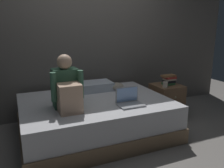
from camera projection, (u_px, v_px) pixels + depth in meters
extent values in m
plane|color=gray|center=(117.00, 140.00, 3.10)|extent=(8.00, 8.00, 0.00)
cube|color=#605B56|center=(88.00, 34.00, 3.83)|extent=(5.60, 0.10, 2.70)
cube|color=#7A6047|center=(96.00, 127.00, 3.26)|extent=(2.00, 1.50, 0.20)
cube|color=silver|center=(95.00, 110.00, 3.20)|extent=(1.96, 1.46, 0.30)
cube|color=brown|center=(166.00, 101.00, 3.85)|extent=(0.44, 0.44, 0.54)
sphere|color=gray|center=(175.00, 97.00, 3.63)|extent=(0.04, 0.04, 0.04)
cube|color=#38664C|center=(65.00, 88.00, 2.85)|extent=(0.30, 0.20, 0.48)
sphere|color=tan|center=(64.00, 62.00, 2.74)|extent=(0.18, 0.18, 0.18)
cube|color=tan|center=(70.00, 98.00, 2.67)|extent=(0.26, 0.24, 0.34)
cylinder|color=#38664C|center=(54.00, 87.00, 2.65)|extent=(0.07, 0.07, 0.34)
cylinder|color=#38664C|center=(81.00, 84.00, 2.77)|extent=(0.07, 0.07, 0.34)
cube|color=#9EA0A5|center=(131.00, 105.00, 2.92)|extent=(0.32, 0.22, 0.02)
cube|color=#9EA0A5|center=(127.00, 94.00, 2.99)|extent=(0.32, 0.01, 0.20)
cube|color=#8CB2EA|center=(127.00, 94.00, 2.99)|extent=(0.29, 0.00, 0.18)
cube|color=silver|center=(94.00, 86.00, 3.60)|extent=(0.56, 0.36, 0.13)
cube|color=#387042|center=(168.00, 84.00, 3.80)|extent=(0.18, 0.13, 0.03)
cube|color=black|center=(169.00, 81.00, 3.79)|extent=(0.17, 0.12, 0.04)
cube|color=beige|center=(169.00, 79.00, 3.79)|extent=(0.17, 0.13, 0.03)
cube|color=#9E2D28|center=(169.00, 77.00, 3.78)|extent=(0.18, 0.16, 0.03)
cube|color=brown|center=(169.00, 76.00, 3.77)|extent=(0.23, 0.13, 0.03)
cylinder|color=#BCB2A3|center=(165.00, 85.00, 3.62)|extent=(0.08, 0.08, 0.09)
ellipsoid|color=#4C6B56|center=(118.00, 86.00, 3.66)|extent=(0.18, 0.15, 0.10)
ellipsoid|color=#8E3D47|center=(115.00, 87.00, 3.62)|extent=(0.17, 0.14, 0.09)
ellipsoid|color=gray|center=(117.00, 86.00, 3.61)|extent=(0.22, 0.18, 0.12)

